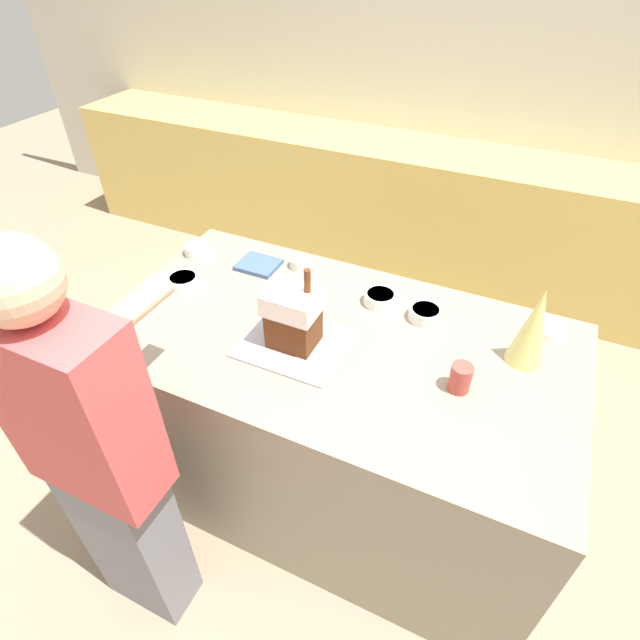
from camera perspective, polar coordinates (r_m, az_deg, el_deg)
name	(u,v)px	position (r m, az deg, el deg)	size (l,w,h in m)	color
ground_plane	(331,478)	(2.58, 1.25, -17.59)	(12.00, 12.00, 0.00)	gray
wall_back	(477,83)	(3.76, 17.53, 24.41)	(8.00, 0.05, 2.60)	beige
back_cabinet_block	(445,219)	(3.74, 14.09, 11.18)	(6.00, 0.60, 0.94)	#DBBC60
kitchen_island	(332,417)	(2.21, 1.42, -10.99)	(1.80, 0.98, 0.93)	gray
baking_tray	(294,343)	(1.85, -2.95, -2.59)	(0.38, 0.33, 0.01)	#9E9EA8
gingerbread_house	(293,316)	(1.77, -3.06, 0.43)	(0.19, 0.16, 0.32)	#5B2D14
decorative_tree	(534,327)	(1.83, 23.24, -0.74)	(0.13, 0.13, 0.31)	#DBD675
candy_bowl_front_corner	(197,249)	(2.41, -13.87, 7.92)	(0.12, 0.12, 0.05)	white
candy_bowl_beside_tree	(380,298)	(2.04, 6.89, 2.55)	(0.13, 0.13, 0.05)	white
candy_bowl_center_rear	(548,329)	(2.07, 24.66, -0.90)	(0.13, 0.13, 0.04)	white
candy_bowl_near_tray_right	(183,280)	(2.21, -15.36, 4.39)	(0.13, 0.13, 0.04)	white
candy_bowl_far_left	(425,313)	(1.98, 11.92, 0.77)	(0.13, 0.13, 0.05)	white
candy_bowl_far_right	(300,262)	(2.25, -2.28, 6.65)	(0.10, 0.10, 0.04)	white
cookbook	(258,265)	(2.27, -7.05, 6.29)	(0.18, 0.15, 0.02)	#3F598C
mug	(460,378)	(1.71, 15.75, -6.38)	(0.07, 0.07, 0.10)	#B24238
person	(101,464)	(1.73, -23.71, -14.81)	(0.43, 0.54, 1.64)	slate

